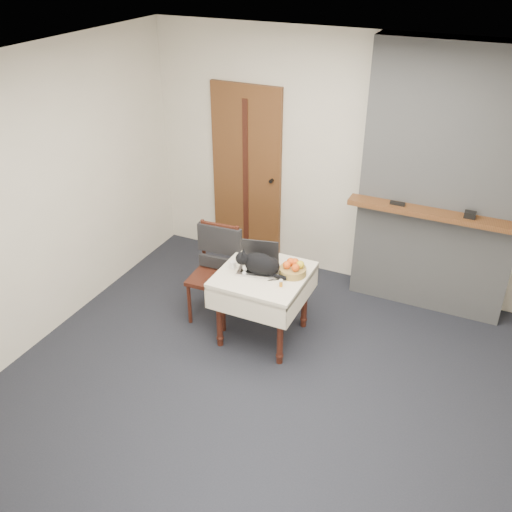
{
  "coord_description": "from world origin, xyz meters",
  "views": [
    {
      "loc": [
        1.4,
        -3.37,
        3.38
      ],
      "look_at": [
        -0.42,
        0.55,
        0.89
      ],
      "focal_mm": 40.0,
      "sensor_mm": 36.0,
      "label": 1
    }
  ],
  "objects": [
    {
      "name": "cat",
      "position": [
        -0.39,
        0.58,
        0.8
      ],
      "size": [
        0.48,
        0.28,
        0.23
      ],
      "rotation": [
        0.0,
        0.0,
        0.34
      ],
      "color": "black",
      "rests_on": "side_table"
    },
    {
      "name": "cream_jar",
      "position": [
        -0.66,
        0.56,
        0.73
      ],
      "size": [
        0.06,
        0.06,
        0.06
      ],
      "primitive_type": "cylinder",
      "color": "silver",
      "rests_on": "side_table"
    },
    {
      "name": "desk_clutter",
      "position": [
        -0.18,
        0.63,
        0.7
      ],
      "size": [
        0.15,
        0.06,
        0.01
      ],
      "primitive_type": "cube",
      "rotation": [
        0.0,
        0.0,
        0.34
      ],
      "color": "black",
      "rests_on": "side_table"
    },
    {
      "name": "door",
      "position": [
        -1.2,
        1.97,
        1.0
      ],
      "size": [
        0.82,
        0.1,
        2.0
      ],
      "color": "brown",
      "rests_on": "ground"
    },
    {
      "name": "room_shell",
      "position": [
        0.0,
        0.46,
        1.76
      ],
      "size": [
        4.52,
        4.01,
        2.61
      ],
      "color": "beige",
      "rests_on": "ground"
    },
    {
      "name": "ground",
      "position": [
        0.0,
        0.0,
        0.0
      ],
      "size": [
        4.5,
        4.5,
        0.0
      ],
      "primitive_type": "plane",
      "color": "black",
      "rests_on": "ground"
    },
    {
      "name": "chimney",
      "position": [
        0.9,
        1.85,
        1.3
      ],
      "size": [
        1.62,
        0.48,
        2.6
      ],
      "color": "gray",
      "rests_on": "ground"
    },
    {
      "name": "side_table",
      "position": [
        -0.37,
        0.6,
        0.59
      ],
      "size": [
        0.78,
        0.78,
        0.7
      ],
      "color": "#3E1A10",
      "rests_on": "ground"
    },
    {
      "name": "chair",
      "position": [
        -0.94,
        0.78,
        0.61
      ],
      "size": [
        0.46,
        0.45,
        0.96
      ],
      "rotation": [
        0.0,
        0.0,
        0.06
      ],
      "color": "#3E1A10",
      "rests_on": "ground"
    },
    {
      "name": "laptop",
      "position": [
        -0.45,
        0.66,
        0.76
      ],
      "size": [
        0.4,
        0.36,
        0.25
      ],
      "rotation": [
        0.0,
        0.0,
        0.23
      ],
      "color": "#B7B7BC",
      "rests_on": "side_table"
    },
    {
      "name": "pill_bottle",
      "position": [
        -0.14,
        0.46,
        0.73
      ],
      "size": [
        0.03,
        0.03,
        0.07
      ],
      "color": "#AE6915",
      "rests_on": "side_table"
    },
    {
      "name": "fruit_basket",
      "position": [
        -0.12,
        0.69,
        0.76
      ],
      "size": [
        0.24,
        0.24,
        0.14
      ],
      "color": "olive",
      "rests_on": "side_table"
    }
  ]
}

